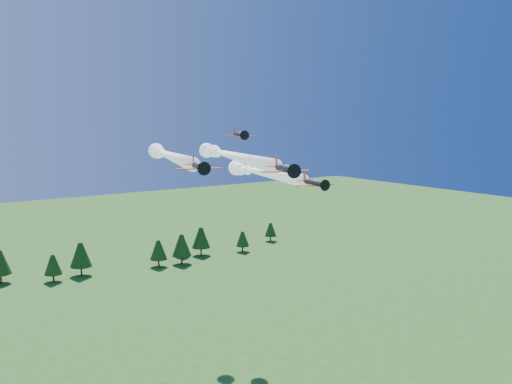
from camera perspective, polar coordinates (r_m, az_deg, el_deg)
plane_lead at (r=122.22m, az=-2.60°, el=3.71°), size 22.53×58.77×3.70m
plane_left at (r=123.16m, az=-8.84°, el=3.68°), size 19.20×51.36×3.70m
plane_right at (r=126.76m, az=0.25°, el=2.07°), size 12.38×42.89×3.70m
plane_slot at (r=108.05m, az=-1.68°, el=5.75°), size 6.40×7.10×2.25m
treeline at (r=204.98m, az=-16.69°, el=-6.23°), size 173.50×19.30×11.56m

